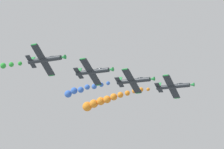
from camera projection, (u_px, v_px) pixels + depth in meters
name	position (u px, v px, depth m)	size (l,w,h in m)	color
airplane_lead	(174.00, 86.00, 113.78)	(8.43, 10.35, 5.14)	#23282D
smoke_trail_lead	(102.00, 101.00, 122.12)	(3.05, 20.15, 5.58)	orange
airplane_left_inner	(134.00, 81.00, 109.95)	(8.43, 10.35, 5.15)	#23282D
smoke_trail_left_inner	(80.00, 90.00, 117.87)	(2.79, 14.66, 3.07)	blue
airplane_right_inner	(93.00, 72.00, 106.05)	(8.26, 10.35, 5.43)	#23282D
airplane_left_outer	(45.00, 60.00, 100.86)	(7.71, 10.35, 6.22)	#23282D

